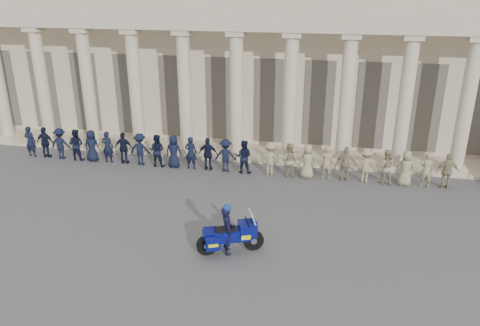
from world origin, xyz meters
The scene contains 5 objects.
ground centered at (0.00, 0.00, 0.00)m, with size 90.00×90.00×0.00m, color #4A4A4D.
building centered at (0.00, 14.74, 4.52)m, with size 40.00×12.50×9.00m.
officer_rank centered at (-1.70, 6.23, 0.80)m, with size 20.77×0.61×1.60m.
motorcycle centered at (0.34, -0.63, 0.63)m, with size 2.14×1.34×1.45m.
rider centered at (0.23, -0.68, 0.88)m, with size 0.61×0.72×1.77m.
Camera 1 is at (3.32, -13.74, 8.44)m, focal length 35.00 mm.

